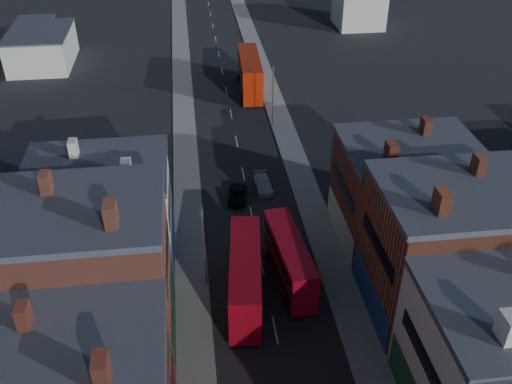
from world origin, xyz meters
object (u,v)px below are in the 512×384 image
object	(u,v)px
bus_0	(245,276)
bus_1	(289,259)
bus_2	(250,73)
car_2	(237,195)
car_3	(263,184)

from	to	relation	value
bus_0	bus_1	world-z (taller)	bus_0
bus_2	car_2	world-z (taller)	bus_2
bus_1	bus_0	bearing A→B (deg)	-158.92
bus_1	car_3	world-z (taller)	bus_1
bus_2	car_3	size ratio (longest dim) A/B	2.95
bus_1	car_2	size ratio (longest dim) A/B	2.41
bus_0	car_3	world-z (taller)	bus_0
bus_0	car_2	size ratio (longest dim) A/B	2.68
bus_0	car_3	distance (m)	17.43
car_2	car_3	xyz separation A→B (m)	(3.06, 1.75, 0.03)
bus_0	bus_2	xyz separation A→B (m)	(5.47, 43.50, 0.33)
bus_2	bus_0	bearing A→B (deg)	-94.88
bus_2	car_3	world-z (taller)	bus_2
bus_1	car_2	xyz separation A→B (m)	(-3.29, 13.11, -1.73)
bus_2	car_3	bearing A→B (deg)	-91.24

